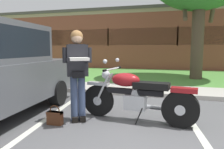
% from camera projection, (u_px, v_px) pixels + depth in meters
% --- Properties ---
extents(ground_plane, '(140.00, 140.00, 0.00)m').
position_uv_depth(ground_plane, '(130.00, 143.00, 3.12)').
color(ground_plane, '#565659').
extents(curb_strip, '(60.00, 0.20, 0.12)m').
position_uv_depth(curb_strip, '(151.00, 94.00, 6.16)').
color(curb_strip, '#B7B2A8').
rests_on(curb_strip, ground).
extents(concrete_walk, '(60.00, 1.50, 0.08)m').
position_uv_depth(concrete_walk, '(153.00, 90.00, 6.97)').
color(concrete_walk, '#B7B2A8').
rests_on(concrete_walk, ground).
extents(grass_lawn, '(60.00, 6.59, 0.06)m').
position_uv_depth(grass_lawn, '(160.00, 76.00, 10.84)').
color(grass_lawn, '#518E3D').
rests_on(grass_lawn, ground).
extents(stall_stripe_0, '(0.67, 4.38, 0.01)m').
position_uv_depth(stall_stripe_0, '(36.00, 126.00, 3.77)').
color(stall_stripe_0, silver).
rests_on(stall_stripe_0, ground).
extents(stall_stripe_1, '(0.67, 4.38, 0.01)m').
position_uv_depth(stall_stripe_1, '(207.00, 145.00, 3.02)').
color(stall_stripe_1, silver).
rests_on(stall_stripe_1, ground).
extents(motorcycle, '(2.24, 0.82, 1.18)m').
position_uv_depth(motorcycle, '(141.00, 96.00, 3.99)').
color(motorcycle, black).
rests_on(motorcycle, ground).
extents(rider_person, '(0.60, 0.67, 1.70)m').
position_uv_depth(rider_person, '(78.00, 68.00, 3.95)').
color(rider_person, black).
rests_on(rider_person, ground).
extents(handbag, '(0.28, 0.13, 0.36)m').
position_uv_depth(handbag, '(55.00, 117.00, 3.86)').
color(handbag, '#562D19').
rests_on(handbag, ground).
extents(hedge_left, '(2.62, 0.90, 1.24)m').
position_uv_depth(hedge_left, '(124.00, 59.00, 14.92)').
color(hedge_left, '#286028').
rests_on(hedge_left, ground).
extents(hedge_center_left, '(2.68, 0.90, 1.24)m').
position_uv_depth(hedge_center_left, '(178.00, 60.00, 13.95)').
color(hedge_center_left, '#286028').
rests_on(hedge_center_left, ground).
extents(brick_building, '(26.93, 11.65, 4.17)m').
position_uv_depth(brick_building, '(176.00, 41.00, 18.82)').
color(brick_building, brown).
rests_on(brick_building, ground).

